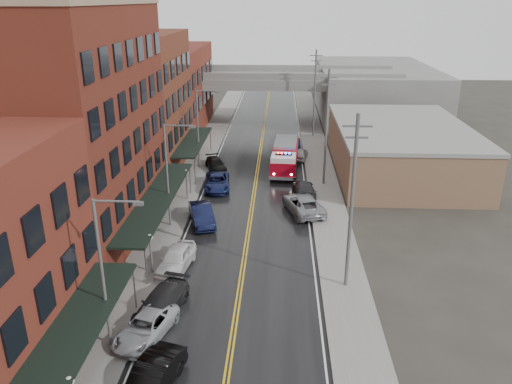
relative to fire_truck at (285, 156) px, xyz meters
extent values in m
cube|color=black|center=(-3.11, -9.44, -1.71)|extent=(11.00, 160.00, 0.02)
cube|color=slate|center=(-10.41, -9.44, -1.65)|extent=(3.00, 160.00, 0.15)
cube|color=slate|center=(4.19, -9.44, -1.65)|extent=(3.00, 160.00, 0.15)
cube|color=gray|center=(-8.76, -9.44, -1.65)|extent=(0.30, 160.00, 0.15)
cube|color=gray|center=(2.54, -9.44, -1.65)|extent=(0.30, 160.00, 0.15)
cube|color=#5B2718|center=(-16.41, -16.44, 7.28)|extent=(9.00, 20.00, 18.00)
cube|color=#5F2A1C|center=(-16.41, 1.06, 5.78)|extent=(9.00, 15.00, 15.00)
cube|color=maroon|center=(-16.41, 18.56, 4.28)|extent=(9.00, 20.00, 12.00)
cube|color=brown|center=(12.89, 0.56, 0.78)|extent=(14.00, 22.00, 5.00)
cube|color=slate|center=(14.89, 30.56, 2.28)|extent=(18.00, 30.00, 8.00)
cube|color=black|center=(-10.61, -35.44, 1.28)|extent=(2.60, 16.00, 0.18)
cylinder|color=slate|center=(-9.46, -27.84, -0.22)|extent=(0.10, 0.10, 3.00)
cube|color=black|center=(-10.61, -16.44, 1.28)|extent=(2.60, 18.00, 0.18)
cylinder|color=slate|center=(-9.46, -25.04, -0.22)|extent=(0.10, 0.10, 3.00)
cylinder|color=slate|center=(-9.46, -7.84, -0.22)|extent=(0.10, 0.10, 3.00)
cube|color=black|center=(-10.61, 1.06, 1.28)|extent=(2.60, 13.00, 0.18)
cylinder|color=slate|center=(-9.46, -5.04, -0.22)|extent=(0.10, 0.10, 3.00)
cylinder|color=slate|center=(-9.46, 7.16, -0.22)|extent=(0.10, 0.10, 3.00)
sphere|color=silver|center=(-9.51, -37.44, 1.18)|extent=(0.44, 0.44, 0.44)
cylinder|color=#59595B|center=(-9.51, -23.44, -0.32)|extent=(0.14, 0.14, 2.80)
sphere|color=silver|center=(-9.51, -23.44, 1.18)|extent=(0.44, 0.44, 0.44)
cylinder|color=#59595B|center=(-9.51, -9.44, -0.32)|extent=(0.14, 0.14, 2.80)
sphere|color=silver|center=(-9.51, -9.44, 1.18)|extent=(0.44, 0.44, 0.44)
cylinder|color=#59595B|center=(-9.91, -31.44, 2.78)|extent=(0.18, 0.18, 9.00)
cylinder|color=#59595B|center=(-8.71, -31.44, 7.18)|extent=(2.40, 0.12, 0.12)
cube|color=#59595B|center=(-7.61, -31.44, 7.08)|extent=(0.50, 0.22, 0.18)
cylinder|color=#59595B|center=(-9.91, -15.44, 2.78)|extent=(0.18, 0.18, 9.00)
cylinder|color=#59595B|center=(-8.71, -15.44, 7.18)|extent=(2.40, 0.12, 0.12)
cube|color=#59595B|center=(-7.61, -15.44, 7.08)|extent=(0.50, 0.22, 0.18)
cylinder|color=#59595B|center=(-9.91, 0.56, 2.78)|extent=(0.18, 0.18, 9.00)
cylinder|color=#59595B|center=(-8.71, 0.56, 7.18)|extent=(2.40, 0.12, 0.12)
cube|color=#59595B|center=(-7.61, 0.56, 7.08)|extent=(0.50, 0.22, 0.18)
cylinder|color=#59595B|center=(4.09, -24.44, 4.28)|extent=(0.24, 0.24, 12.00)
cube|color=#59595B|center=(4.09, -24.44, 9.48)|extent=(1.80, 0.12, 0.12)
cube|color=#59595B|center=(4.09, -24.44, 8.78)|extent=(1.40, 0.12, 0.12)
cylinder|color=#59595B|center=(4.09, -4.44, 4.28)|extent=(0.24, 0.24, 12.00)
cube|color=#59595B|center=(4.09, -4.44, 9.48)|extent=(1.80, 0.12, 0.12)
cube|color=#59595B|center=(4.09, -4.44, 8.78)|extent=(1.40, 0.12, 0.12)
cylinder|color=#59595B|center=(4.09, 15.56, 4.28)|extent=(0.24, 0.24, 12.00)
cube|color=#59595B|center=(4.09, 15.56, 9.48)|extent=(1.80, 0.12, 0.12)
cube|color=#59595B|center=(4.09, 15.56, 8.78)|extent=(1.40, 0.12, 0.12)
cube|color=slate|center=(-3.11, 22.56, 5.03)|extent=(40.00, 10.00, 1.50)
cube|color=slate|center=(-14.11, 22.56, 1.28)|extent=(1.60, 8.00, 6.00)
cube|color=slate|center=(7.89, 22.56, 1.28)|extent=(1.60, 8.00, 6.00)
cube|color=maroon|center=(0.08, 1.37, -0.02)|extent=(3.08, 6.18, 2.30)
cube|color=maroon|center=(-0.17, -2.89, -0.35)|extent=(2.90, 3.00, 1.64)
cube|color=silver|center=(-0.17, -2.89, 0.74)|extent=(2.75, 2.78, 0.55)
cube|color=black|center=(-0.15, -2.68, -0.02)|extent=(2.86, 1.91, 0.88)
cube|color=slate|center=(0.08, 1.37, 1.29)|extent=(2.78, 5.72, 0.33)
cube|color=black|center=(-0.17, -2.89, 1.11)|extent=(1.77, 0.41, 0.15)
sphere|color=#FF0C0C|center=(-0.77, -2.86, 1.19)|extent=(0.22, 0.22, 0.22)
sphere|color=#1933FF|center=(0.44, -2.93, 1.19)|extent=(0.22, 0.22, 0.22)
cylinder|color=black|center=(-1.38, -2.94, -1.17)|extent=(1.12, 0.45, 1.10)
cylinder|color=black|center=(1.03, -3.07, -1.17)|extent=(1.12, 0.45, 1.10)
cylinder|color=black|center=(-1.16, 0.89, -1.17)|extent=(1.12, 0.45, 1.10)
cylinder|color=black|center=(1.25, 0.76, -1.17)|extent=(1.12, 0.45, 1.10)
cylinder|color=black|center=(-1.00, 3.63, -1.17)|extent=(1.12, 0.45, 1.10)
cylinder|color=black|center=(1.41, 3.49, -1.17)|extent=(1.12, 0.45, 1.10)
imported|color=black|center=(-6.71, -34.74, -0.92)|extent=(2.86, 5.11, 1.60)
imported|color=#B1B3BA|center=(-8.11, -30.52, -1.05)|extent=(3.46, 5.29, 1.35)
imported|color=black|center=(-7.76, -28.14, -0.97)|extent=(3.27, 5.50, 1.50)
imported|color=silver|center=(-7.93, -22.64, -0.90)|extent=(2.56, 5.06, 1.65)
imported|color=black|center=(-7.26, -14.75, -0.89)|extent=(3.18, 5.36, 1.67)
imported|color=#141D4D|center=(-6.98, -6.24, -0.97)|extent=(3.08, 5.68, 1.51)
imported|color=black|center=(-7.87, -0.24, -1.04)|extent=(3.28, 5.05, 1.36)
imported|color=gray|center=(1.65, -11.90, -0.90)|extent=(4.33, 6.47, 1.65)
imported|color=#28282B|center=(1.89, -7.62, -1.00)|extent=(2.43, 5.11, 1.44)
imported|color=silver|center=(1.89, 4.44, -1.03)|extent=(2.22, 4.26, 1.38)
imported|color=black|center=(1.03, 8.36, -0.89)|extent=(1.98, 5.14, 1.67)
camera|label=1|loc=(-0.54, -54.17, 16.66)|focal=35.00mm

